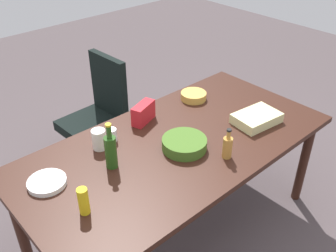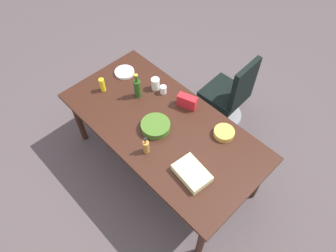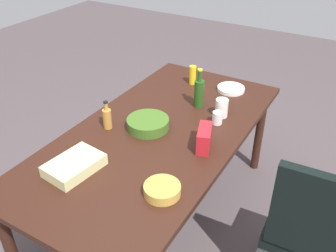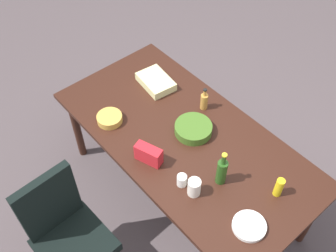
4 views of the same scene
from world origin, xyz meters
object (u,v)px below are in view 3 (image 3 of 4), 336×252
at_px(chip_bag_red, 204,138).
at_px(conference_table, 158,141).
at_px(mayo_jar, 222,108).
at_px(paper_cup, 217,118).
at_px(paper_plate_stack, 231,89).
at_px(mustard_bottle, 193,75).
at_px(sheet_cake, 74,165).
at_px(office_chair, 305,240).
at_px(chip_bowl, 162,190).
at_px(salad_bowl, 148,124).
at_px(wine_bottle, 199,92).
at_px(dressing_bottle, 107,118).

bearing_deg(chip_bag_red, conference_table, 88.89).
relative_size(conference_table, mayo_jar, 15.75).
relative_size(paper_cup, paper_plate_stack, 0.41).
xyz_separation_m(mayo_jar, mustard_bottle, (0.37, 0.42, 0.01)).
distance_m(chip_bag_red, sheet_cake, 0.80).
bearing_deg(office_chair, paper_plate_stack, 45.15).
relative_size(mustard_bottle, chip_bowl, 0.79).
relative_size(salad_bowl, chip_bowl, 1.44).
bearing_deg(conference_table, office_chair, -92.38).
bearing_deg(paper_cup, chip_bag_red, -171.68).
bearing_deg(conference_table, sheet_cake, 161.35).
relative_size(chip_bag_red, salad_bowl, 0.70).
height_order(conference_table, chip_bowl, chip_bowl).
height_order(mustard_bottle, chip_bowl, mustard_bottle).
relative_size(conference_table, wine_bottle, 7.03).
bearing_deg(office_chair, salad_bowl, 87.51).
xyz_separation_m(sheet_cake, paper_cup, (0.89, -0.50, 0.01)).
relative_size(salad_bowl, paper_plate_stack, 1.31).
xyz_separation_m(chip_bag_red, wine_bottle, (0.46, 0.27, 0.05)).
distance_m(dressing_bottle, paper_plate_stack, 1.08).
relative_size(sheet_cake, paper_cup, 3.56).
bearing_deg(salad_bowl, paper_cup, -52.51).
bearing_deg(dressing_bottle, chip_bag_red, -79.69).
xyz_separation_m(dressing_bottle, mustard_bottle, (0.91, -0.19, 0.00)).
bearing_deg(chip_bag_red, chip_bowl, 179.21).
bearing_deg(dressing_bottle, mayo_jar, -48.77).
distance_m(chip_bag_red, mayo_jar, 0.42).
xyz_separation_m(dressing_bottle, paper_plate_stack, (0.95, -0.51, -0.06)).
bearing_deg(chip_bowl, chip_bag_red, -0.79).
xyz_separation_m(salad_bowl, chip_bowl, (-0.51, -0.42, -0.01)).
bearing_deg(sheet_cake, paper_plate_stack, -15.62).
xyz_separation_m(mustard_bottle, paper_plate_stack, (0.04, -0.33, -0.06)).
height_order(office_chair, mustard_bottle, office_chair).
height_order(office_chair, wine_bottle, wine_bottle).
xyz_separation_m(chip_bag_red, mayo_jar, (0.41, 0.06, -0.00)).
distance_m(conference_table, mustard_bottle, 0.80).
bearing_deg(dressing_bottle, office_chair, -86.53).
bearing_deg(mayo_jar, conference_table, 144.51).
relative_size(office_chair, salad_bowl, 3.53).
distance_m(salad_bowl, mayo_jar, 0.54).
distance_m(office_chair, mayo_jar, 1.02).
bearing_deg(dressing_bottle, mustard_bottle, -11.57).
bearing_deg(paper_plate_stack, paper_cup, -168.30).
xyz_separation_m(mayo_jar, chip_bowl, (-0.91, -0.05, -0.04)).
distance_m(conference_table, chip_bag_red, 0.38).
xyz_separation_m(paper_cup, mayo_jar, (0.11, 0.02, 0.02)).
relative_size(sheet_cake, dressing_bottle, 1.56).
height_order(dressing_bottle, mayo_jar, dressing_bottle).
bearing_deg(office_chair, chip_bag_red, 87.00).
distance_m(dressing_bottle, chip_bowl, 0.76).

